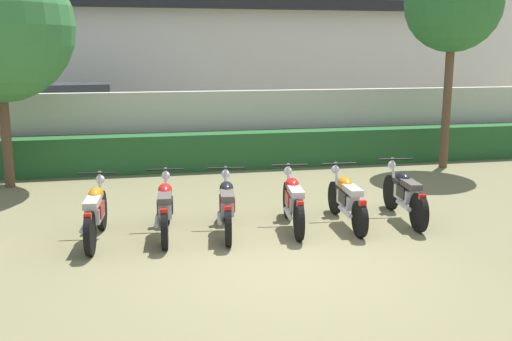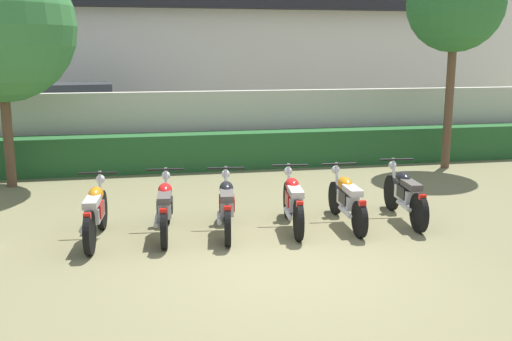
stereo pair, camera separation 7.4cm
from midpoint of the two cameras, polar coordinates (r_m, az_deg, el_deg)
The scene contains 12 objects.
ground at distance 7.94m, azimuth 3.19°, elevation -9.28°, with size 60.00×60.00×0.00m, color olive.
building at distance 23.79m, azimuth -7.25°, elevation 14.73°, with size 25.86×6.50×8.30m.
compound_wall at distance 14.84m, azimuth -4.13°, elevation 4.18°, with size 24.57×0.30×1.83m, color #BCB7A8.
hedge_row at distance 14.22m, azimuth -3.73°, elevation 1.93°, with size 19.66×0.70×0.88m, color #235628.
parked_car at distance 17.83m, azimuth -17.71°, elevation 4.99°, with size 4.72×2.59×1.89m.
tree_far_side at distance 14.89m, azimuth 18.95°, elevation 15.04°, with size 2.25×2.25×5.02m.
motorcycle_in_row_0 at distance 9.11m, azimuth -15.12°, elevation -3.90°, with size 0.60×1.86×0.97m.
motorcycle_in_row_1 at distance 9.19m, azimuth -8.60°, elevation -3.52°, with size 0.60×1.90×0.96m.
motorcycle_in_row_2 at distance 9.21m, azimuth -2.65°, elevation -3.36°, with size 0.60×1.87×0.96m.
motorcycle_in_row_3 at distance 9.45m, azimuth 3.83°, elevation -2.98°, with size 0.60×1.85×0.97m.
motorcycle_in_row_4 at distance 9.74m, azimuth 9.04°, elevation -2.74°, with size 0.60×1.92×0.94m.
motorcycle_in_row_5 at distance 10.19m, azimuth 14.46°, elevation -2.23°, with size 0.60×1.96×0.97m.
Camera 2 is at (-1.89, -7.17, 2.83)m, focal length 41.17 mm.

